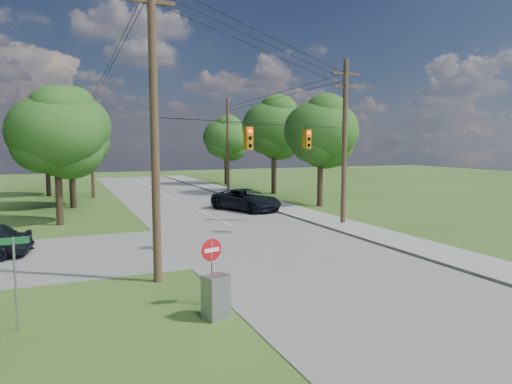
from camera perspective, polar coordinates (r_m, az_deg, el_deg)
name	(u,v)px	position (r m, az deg, el deg)	size (l,w,h in m)	color
ground	(271,271)	(19.14, 1.94, -9.80)	(140.00, 140.00, 0.00)	#39591D
main_road	(265,242)	(24.35, 1.18, -6.29)	(10.00, 100.00, 0.03)	gray
sidewalk_east	(369,232)	(27.74, 13.93, -4.84)	(2.60, 100.00, 0.12)	#9C9992
pole_sw	(154,117)	(17.38, -12.61, 9.20)	(2.00, 0.32, 12.00)	#4F3B28
pole_ne	(345,140)	(29.80, 11.01, 6.43)	(2.00, 0.32, 10.50)	#4F3B28
pole_north_e	(228,144)	(49.56, -3.53, 5.98)	(2.00, 0.32, 10.00)	#4F3B28
pole_north_w	(92,144)	(46.73, -19.86, 5.62)	(2.00, 0.32, 10.00)	#4F3B28
power_lines	(216,82)	(29.96, -5.01, 13.59)	(13.93, 29.62, 4.93)	black
traffic_signals	(280,138)	(23.51, 3.03, 6.71)	(4.91, 3.27, 1.05)	#CA820B
tree_w_near	(56,132)	(31.66, -23.71, 6.83)	(6.00, 6.00, 8.40)	#3C2E1E
tree_w_mid	(70,126)	(39.68, -22.23, 7.60)	(6.40, 6.40, 9.22)	#3C2E1E
tree_w_far	(46,133)	(49.67, -24.76, 6.72)	(6.00, 6.00, 8.73)	#3C2E1E
tree_e_near	(321,131)	(38.22, 8.11, 7.57)	(6.20, 6.20, 8.81)	#3C2E1E
tree_e_mid	(274,127)	(47.28, 2.27, 8.13)	(6.60, 6.60, 9.64)	#3C2E1E
tree_e_far	(226,138)	(57.98, -3.79, 6.78)	(5.80, 5.80, 8.32)	#3C2E1E
car_main_north	(246,200)	(35.54, -1.21, -0.98)	(2.73, 5.92, 1.65)	black
control_cabinet	(216,297)	(14.07, -5.04, -12.93)	(0.74, 0.53, 1.33)	gray
do_not_enter_sign	(212,257)	(14.86, -5.57, -8.04)	(0.72, 0.22, 2.21)	gray
street_name_sign	(15,272)	(14.42, -27.92, -8.82)	(0.81, 0.07, 2.69)	gray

